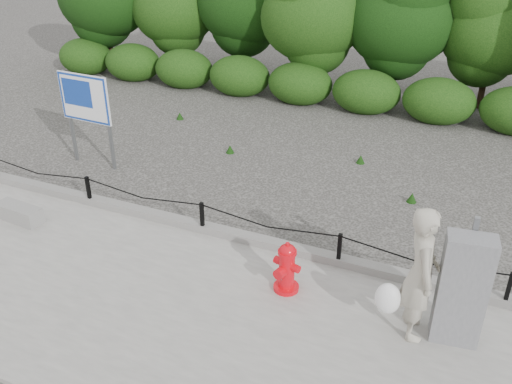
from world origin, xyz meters
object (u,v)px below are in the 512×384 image
object	(u,v)px
fire_hydrant	(286,268)
advertising_sign	(85,102)
utility_cabinet	(462,290)
concrete_block	(19,213)
pedestrian	(419,275)

from	to	relation	value
fire_hydrant	advertising_sign	world-z (taller)	advertising_sign
utility_cabinet	advertising_sign	bearing A→B (deg)	154.10
fire_hydrant	concrete_block	distance (m)	5.25
pedestrian	advertising_sign	size ratio (longest dim) A/B	0.91
concrete_block	utility_cabinet	xyz separation A→B (m)	(7.67, 0.05, 0.65)
pedestrian	concrete_block	world-z (taller)	pedestrian
fire_hydrant	utility_cabinet	distance (m)	2.46
pedestrian	concrete_block	distance (m)	7.17
pedestrian	advertising_sign	world-z (taller)	advertising_sign
pedestrian	utility_cabinet	bearing A→B (deg)	-95.77
utility_cabinet	advertising_sign	distance (m)	8.54
fire_hydrant	pedestrian	xyz separation A→B (m)	(1.88, -0.15, 0.54)
advertising_sign	fire_hydrant	bearing A→B (deg)	-21.44
utility_cabinet	pedestrian	bearing A→B (deg)	-177.94
utility_cabinet	advertising_sign	world-z (taller)	advertising_sign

